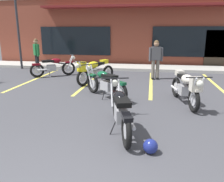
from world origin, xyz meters
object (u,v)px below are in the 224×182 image
Objects in this scene: motorcycle_orange_scrambler at (105,83)px; motorcycle_red_sportbike at (94,70)px; parking_lot_lamp_post at (15,12)px; person_in_black_shirt at (37,53)px; motorcycle_blue_standard at (186,87)px; person_in_shorts_foreground at (156,57)px; motorcycle_silver_naked at (54,66)px; motorcycle_foreground_classic at (120,110)px; helmet_on_pavement at (150,146)px.

motorcycle_red_sportbike is at bearing 113.50° from motorcycle_orange_scrambler.
person_in_black_shirt is at bearing -19.60° from parking_lot_lamp_post.
motorcycle_blue_standard is 3.66m from person_in_shorts_foreground.
motorcycle_orange_scrambler is (0.82, -1.88, -0.07)m from motorcycle_red_sportbike.
motorcycle_silver_naked is 1.08× the size of motorcycle_orange_scrambler.
person_in_black_shirt is at bearing 139.72° from motorcycle_silver_naked.
motorcycle_foreground_classic is at bearing -47.48° from parking_lot_lamp_post.
motorcycle_red_sportbike is 6.17m from parking_lot_lamp_post.
motorcycle_red_sportbike is at bearing -33.01° from person_in_black_shirt.
motorcycle_silver_naked is 7.76m from helmet_on_pavement.
motorcycle_orange_scrambler is (-2.41, 0.38, -0.07)m from motorcycle_blue_standard.
motorcycle_foreground_classic is 6.69m from motorcycle_silver_naked.
person_in_shorts_foreground reaches higher than motorcycle_silver_naked.
motorcycle_red_sportbike reaches higher than helmet_on_pavement.
person_in_black_shirt reaches higher than motorcycle_orange_scrambler.
motorcycle_red_sportbike is at bearing 110.82° from motorcycle_foreground_classic.
motorcycle_blue_standard is 3.07m from helmet_on_pavement.
person_in_shorts_foreground reaches higher than motorcycle_foreground_classic.
motorcycle_red_sportbike is 1.12× the size of person_in_black_shirt.
motorcycle_foreground_classic is 0.44× the size of parking_lot_lamp_post.
person_in_shorts_foreground reaches higher than motorcycle_blue_standard.
motorcycle_orange_scrambler is 1.02× the size of person_in_shorts_foreground.
motorcycle_red_sportbike is 2.77m from person_in_shorts_foreground.
motorcycle_silver_naked is 0.40× the size of parking_lot_lamp_post.
motorcycle_foreground_classic is at bearing -51.64° from person_in_black_shirt.
motorcycle_foreground_classic is at bearing -127.86° from motorcycle_blue_standard.
motorcycle_silver_naked and motorcycle_blue_standard have the same top height.
person_in_shorts_foreground is 6.44× the size of helmet_on_pavement.
person_in_shorts_foreground is at bearing 1.46° from motorcycle_silver_naked.
motorcycle_foreground_classic is 2.59m from motorcycle_blue_standard.
motorcycle_orange_scrambler is 1.02× the size of person_in_black_shirt.
motorcycle_blue_standard is (1.59, 2.05, 0.07)m from motorcycle_foreground_classic.
motorcycle_orange_scrambler is at bearing 108.67° from motorcycle_foreground_classic.
person_in_black_shirt is at bearing 128.36° from motorcycle_foreground_classic.
motorcycle_foreground_classic is at bearing -71.33° from motorcycle_orange_scrambler.
parking_lot_lamp_post is (-7.17, 7.97, 2.90)m from helmet_on_pavement.
person_in_shorts_foreground is 0.36× the size of parking_lot_lamp_post.
motorcycle_silver_naked reaches higher than helmet_on_pavement.
person_in_shorts_foreground is at bearing 88.76° from helmet_on_pavement.
person_in_black_shirt is 6.16m from person_in_shorts_foreground.
motorcycle_silver_naked is at bearing 147.86° from motorcycle_blue_standard.
motorcycle_foreground_classic is 10.00m from parking_lot_lamp_post.
helmet_on_pavement is (2.28, -5.15, -0.40)m from motorcycle_red_sportbike.
motorcycle_silver_naked is at bearing -31.74° from parking_lot_lamp_post.
motorcycle_blue_standard is at bearing -8.97° from motorcycle_orange_scrambler.
motorcycle_silver_naked is at bearing 125.21° from motorcycle_foreground_classic.
helmet_on_pavement is (-0.14, -6.43, -0.82)m from person_in_shorts_foreground.
parking_lot_lamp_post is (-1.24, 0.44, 2.08)m from person_in_black_shirt.
parking_lot_lamp_post is (-5.71, 4.70, 2.57)m from motorcycle_orange_scrambler.
motorcycle_red_sportbike is 7.22× the size of helmet_on_pavement.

